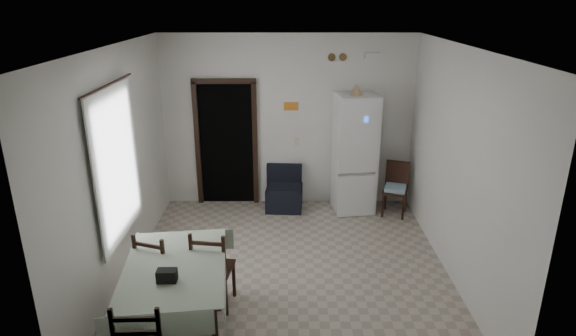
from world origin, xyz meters
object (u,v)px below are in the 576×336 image
(dining_table, at_px, (178,300))
(corner_chair, at_px, (395,190))
(dining_chair_far_right, at_px, (213,267))
(navy_seat, at_px, (284,189))
(dining_chair_far_left, at_px, (160,268))
(fridge, at_px, (354,154))

(dining_table, bearing_deg, corner_chair, 38.63)
(corner_chair, xyz_separation_m, dining_table, (-2.94, -3.00, -0.03))
(corner_chair, distance_m, dining_chair_far_right, 3.62)
(navy_seat, xyz_separation_m, dining_table, (-1.11, -3.22, 0.04))
(dining_table, xyz_separation_m, dining_chair_far_right, (0.31, 0.50, 0.09))
(navy_seat, distance_m, dining_chair_far_right, 2.84)
(corner_chair, bearing_deg, dining_chair_far_right, -118.08)
(dining_table, bearing_deg, dining_chair_far_right, 51.06)
(navy_seat, relative_size, dining_table, 0.47)
(corner_chair, relative_size, dining_chair_far_left, 0.90)
(fridge, distance_m, dining_chair_far_left, 3.79)
(corner_chair, height_order, dining_table, corner_chair)
(navy_seat, relative_size, corner_chair, 0.83)
(navy_seat, xyz_separation_m, dining_chair_far_left, (-1.40, -2.74, 0.13))
(corner_chair, relative_size, dining_chair_far_right, 0.88)
(fridge, distance_m, dining_table, 3.98)
(navy_seat, height_order, dining_table, dining_table)
(navy_seat, height_order, corner_chair, corner_chair)
(fridge, height_order, dining_chair_far_left, fridge)
(dining_chair_far_left, relative_size, dining_chair_far_right, 0.98)
(navy_seat, bearing_deg, dining_table, -105.56)
(fridge, height_order, corner_chair, fridge)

